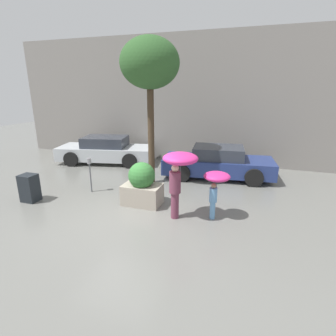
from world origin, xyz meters
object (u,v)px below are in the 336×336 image
(person_child, at_px, (216,181))
(parked_car_near, at_px, (218,163))
(street_tree, at_px, (150,65))
(newspaper_box, at_px, (29,188))
(parked_car_far, at_px, (106,150))
(planter_box, at_px, (142,185))
(person_adult, at_px, (179,167))
(parking_meter, at_px, (90,168))

(person_child, distance_m, parked_car_near, 3.72)
(street_tree, height_order, newspaper_box, street_tree)
(parked_car_far, bearing_deg, street_tree, -133.69)
(planter_box, xyz_separation_m, newspaper_box, (-3.57, -0.91, -0.19))
(person_adult, xyz_separation_m, parked_car_far, (-5.02, 4.56, -0.90))
(person_adult, relative_size, parked_car_near, 0.42)
(parked_car_near, relative_size, newspaper_box, 5.08)
(planter_box, xyz_separation_m, parked_car_far, (-3.68, 3.99, -0.03))
(planter_box, height_order, parked_car_far, planter_box)
(planter_box, bearing_deg, person_child, -5.81)
(person_child, bearing_deg, parking_meter, 123.39)
(person_child, height_order, newspaper_box, person_child)
(planter_box, relative_size, parking_meter, 1.11)
(parked_car_far, bearing_deg, planter_box, -148.95)
(person_child, height_order, street_tree, street_tree)
(parked_car_near, bearing_deg, person_child, -179.86)
(planter_box, relative_size, person_child, 1.01)
(parked_car_far, xyz_separation_m, newspaper_box, (0.10, -4.90, -0.16))
(parked_car_near, xyz_separation_m, street_tree, (-2.34, -1.46, 3.71))
(parked_car_far, distance_m, parking_meter, 3.93)
(person_adult, xyz_separation_m, parked_car_near, (0.54, 4.00, -0.90))
(street_tree, distance_m, parking_meter, 4.13)
(street_tree, bearing_deg, parking_meter, -137.01)
(planter_box, xyz_separation_m, person_child, (2.32, -0.24, 0.46))
(parked_car_near, distance_m, parked_car_far, 5.60)
(person_adult, xyz_separation_m, person_child, (0.97, 0.33, -0.40))
(person_adult, bearing_deg, parked_car_far, 139.33)
(planter_box, relative_size, street_tree, 0.26)
(parked_car_far, xyz_separation_m, parking_meter, (1.54, -3.60, 0.29))
(person_child, bearing_deg, planter_box, 125.57)
(planter_box, distance_m, street_tree, 4.19)
(newspaper_box, bearing_deg, street_tree, 42.62)
(person_child, bearing_deg, street_tree, 92.86)
(planter_box, height_order, street_tree, street_tree)
(person_child, distance_m, street_tree, 4.78)
(person_child, distance_m, newspaper_box, 5.97)
(person_adult, bearing_deg, parking_meter, 166.19)
(person_child, xyz_separation_m, newspaper_box, (-5.89, -0.67, -0.65))
(person_adult, relative_size, parked_car_far, 0.40)
(planter_box, distance_m, parking_meter, 2.19)
(parked_car_near, height_order, street_tree, street_tree)
(person_adult, height_order, parked_car_far, person_adult)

